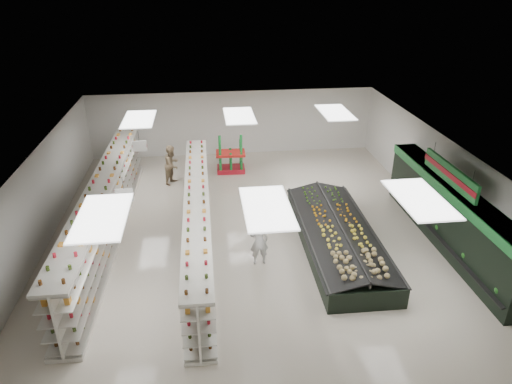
{
  "coord_description": "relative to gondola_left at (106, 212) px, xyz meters",
  "views": [
    {
      "loc": [
        -1.47,
        -13.93,
        8.5
      ],
      "look_at": [
        0.28,
        0.63,
        1.33
      ],
      "focal_mm": 32.0,
      "sensor_mm": 36.0,
      "label": 1
    }
  ],
  "objects": [
    {
      "name": "produce_wall_case",
      "position": [
        11.51,
        -1.98,
        0.3
      ],
      "size": [
        0.93,
        8.0,
        2.2
      ],
      "color": "black",
      "rests_on": "floor"
    },
    {
      "name": "wall_back",
      "position": [
        4.98,
        7.52,
        0.66
      ],
      "size": [
        14.0,
        0.02,
        3.2
      ],
      "primitive_type": "cube",
      "color": "silver",
      "rests_on": "floor"
    },
    {
      "name": "gondola_left",
      "position": [
        0.0,
        0.0,
        0.0
      ],
      "size": [
        1.1,
        11.83,
        2.05
      ],
      "rotation": [
        0.0,
        0.0,
        -0.02
      ],
      "color": "white",
      "rests_on": "floor"
    },
    {
      "name": "ceiling",
      "position": [
        4.98,
        -0.48,
        2.26
      ],
      "size": [
        14.0,
        16.0,
        0.02
      ],
      "primitive_type": "cube",
      "color": "white",
      "rests_on": "wall_back"
    },
    {
      "name": "gondola_center",
      "position": [
        3.17,
        -0.99,
        -0.08
      ],
      "size": [
        0.81,
        10.78,
        1.87
      ],
      "rotation": [
        0.0,
        0.0,
        -0.0
      ],
      "color": "white",
      "rests_on": "floor"
    },
    {
      "name": "aisle_sign_near",
      "position": [
        1.18,
        -2.48,
        1.81
      ],
      "size": [
        0.52,
        0.06,
        0.75
      ],
      "color": "white",
      "rests_on": "ceiling"
    },
    {
      "name": "soda_endcap",
      "position": [
        4.69,
        5.19,
        -0.11
      ],
      "size": [
        1.36,
        0.95,
        1.7
      ],
      "rotation": [
        0.0,
        0.0,
        -0.04
      ],
      "color": "#AB1322",
      "rests_on": "floor"
    },
    {
      "name": "shopper_background",
      "position": [
        2.07,
        4.22,
        -0.07
      ],
      "size": [
        0.87,
        1.0,
        1.74
      ],
      "primitive_type": "imported",
      "rotation": [
        0.0,
        0.0,
        1.06
      ],
      "color": "#9E8161",
      "rests_on": "floor"
    },
    {
      "name": "wall_right",
      "position": [
        11.98,
        -0.48,
        0.66
      ],
      "size": [
        0.02,
        16.0,
        3.2
      ],
      "primitive_type": "cube",
      "color": "silver",
      "rests_on": "floor"
    },
    {
      "name": "shopper_main",
      "position": [
        5.06,
        -2.32,
        -0.13
      ],
      "size": [
        0.63,
        0.45,
        1.63
      ],
      "primitive_type": "imported",
      "rotation": [
        0.0,
        0.0,
        3.24
      ],
      "color": "white",
      "rests_on": "floor"
    },
    {
      "name": "wall_front",
      "position": [
        4.98,
        -8.48,
        0.66
      ],
      "size": [
        14.0,
        0.02,
        3.2
      ],
      "primitive_type": "cube",
      "color": "silver",
      "rests_on": "floor"
    },
    {
      "name": "wall_left",
      "position": [
        -2.02,
        -0.48,
        0.66
      ],
      "size": [
        0.02,
        16.0,
        3.2
      ],
      "primitive_type": "cube",
      "color": "silver",
      "rests_on": "floor"
    },
    {
      "name": "hortifruti_banner",
      "position": [
        11.23,
        -1.98,
        1.71
      ],
      "size": [
        0.12,
        3.2,
        0.95
      ],
      "color": "#207935",
      "rests_on": "ceiling"
    },
    {
      "name": "aisle_sign_far",
      "position": [
        1.18,
        1.52,
        1.81
      ],
      "size": [
        0.52,
        0.06,
        0.75
      ],
      "color": "white",
      "rests_on": "ceiling"
    },
    {
      "name": "floor",
      "position": [
        4.98,
        -0.48,
        -0.94
      ],
      "size": [
        16.0,
        16.0,
        0.0
      ],
      "primitive_type": "plane",
      "color": "beige",
      "rests_on": "ground"
    },
    {
      "name": "produce_island",
      "position": [
        7.8,
        -1.72,
        -0.49
      ],
      "size": [
        2.51,
        6.64,
        0.99
      ],
      "rotation": [
        0.0,
        0.0,
        -0.02
      ],
      "color": "black",
      "rests_on": "floor"
    }
  ]
}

